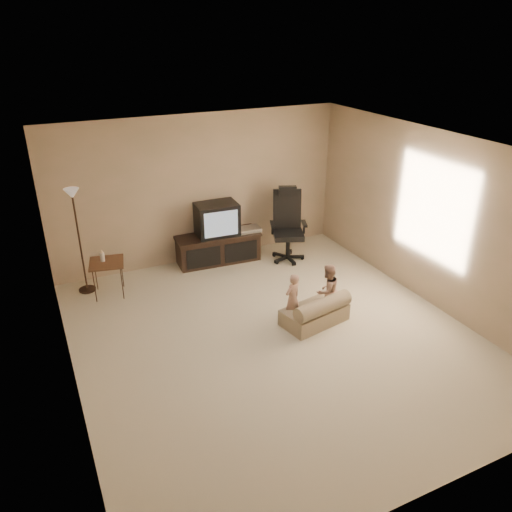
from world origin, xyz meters
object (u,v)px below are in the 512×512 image
Objects in this scene: side_table at (106,263)px; floor_lamp at (76,218)px; child_sofa at (317,312)px; tv_stand at (218,238)px; office_chair at (288,234)px; toddler_left at (292,298)px; toddler_right at (327,291)px.

side_table is 0.45× the size of floor_lamp.
side_table is 3.20m from child_sofa.
tv_stand is at bearing 89.97° from child_sofa.
floor_lamp reaches higher than tv_stand.
floor_lamp is at bearing 138.13° from side_table.
office_chair is at bearing 61.15° from child_sofa.
tv_stand is 1.53× the size of child_sofa.
office_chair is at bearing -135.76° from toddler_left.
side_table is 2.85m from toddler_left.
toddler_left is (0.20, -2.26, -0.07)m from tv_stand.
side_table reaches higher than toddler_left.
office_chair is at bearing -0.43° from side_table.
toddler_left is at bearing -41.27° from side_table.
floor_lamp is 2.25× the size of toddler_left.
office_chair is 3.08m from side_table.
toddler_right reaches higher than child_sofa.
child_sofa is (0.48, -2.46, -0.26)m from tv_stand.
tv_stand is at bearing 2.94° from floor_lamp.
toddler_left is (2.44, -2.15, -0.84)m from floor_lamp.
office_chair is at bearing -15.92° from tv_stand.
tv_stand is 2.37m from floor_lamp.
tv_stand is at bearing -85.67° from toddler_right.
floor_lamp is 3.78m from toddler_right.
floor_lamp is 2.10× the size of toddler_right.
office_chair is 1.71× the size of side_table.
child_sofa is at bearing -40.64° from side_table.
side_table is (-3.08, 0.02, 0.07)m from office_chair.
floor_lamp reaches higher than child_sofa.
tv_stand is 2.02× the size of side_table.
child_sofa is 1.34× the size of toddler_left.
child_sofa is (2.42, -2.07, -0.35)m from side_table.
side_table is 0.78m from floor_lamp.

